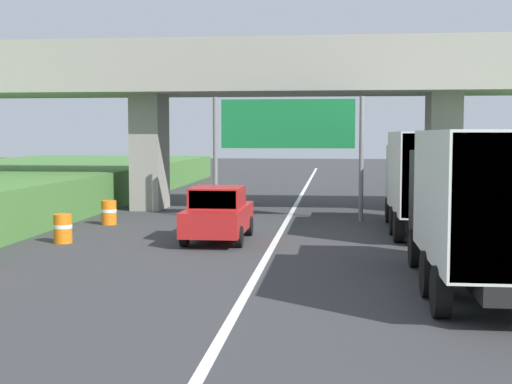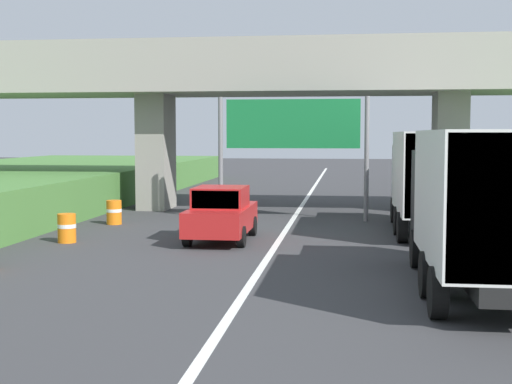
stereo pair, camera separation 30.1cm
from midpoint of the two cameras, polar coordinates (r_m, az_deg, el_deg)
lane_centre_stripe at (r=25.10m, az=1.72°, el=-3.05°), size 0.20×92.16×0.01m
overpass_bridge at (r=31.44m, az=2.71°, el=8.46°), size 40.00×4.80×7.31m
overhead_highway_sign at (r=27.83m, az=2.23°, el=4.91°), size 5.88×0.18×4.81m
truck_black at (r=15.74m, az=16.80°, el=-0.76°), size 2.44×7.30×3.44m
truck_silver at (r=24.84m, az=13.04°, el=1.22°), size 2.44×7.30×3.44m
car_red at (r=22.50m, az=-3.42°, el=-1.76°), size 1.86×4.10×1.72m
construction_barrel_3 at (r=22.90m, az=-15.53°, el=-2.81°), size 0.57×0.57×0.90m
construction_barrel_4 at (r=27.14m, az=-11.98°, el=-1.60°), size 0.57×0.57×0.90m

